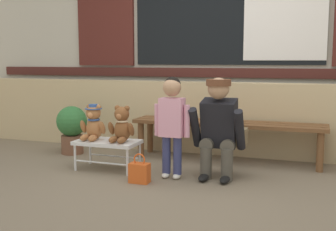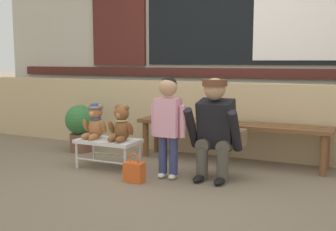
# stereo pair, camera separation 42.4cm
# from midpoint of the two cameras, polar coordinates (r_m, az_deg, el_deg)

# --- Properties ---
(ground_plane) EXTENTS (60.00, 60.00, 0.00)m
(ground_plane) POSITION_cam_midpoint_polar(r_m,az_deg,el_deg) (3.75, -1.65, -9.61)
(ground_plane) COLOR #756651
(brick_low_wall) EXTENTS (7.23, 0.25, 0.85)m
(brick_low_wall) POSITION_cam_midpoint_polar(r_m,az_deg,el_deg) (4.99, 4.29, -0.34)
(brick_low_wall) COLOR tan
(brick_low_wall) RESTS_ON ground
(shop_facade) EXTENTS (7.38, 0.26, 3.35)m
(shop_facade) POSITION_cam_midpoint_polar(r_m,az_deg,el_deg) (5.47, 5.94, 13.60)
(shop_facade) COLOR #B7B2A3
(shop_facade) RESTS_ON ground
(wooden_bench_long) EXTENTS (2.10, 0.40, 0.44)m
(wooden_bench_long) POSITION_cam_midpoint_polar(r_m,az_deg,el_deg) (4.60, 5.46, -1.69)
(wooden_bench_long) COLOR brown
(wooden_bench_long) RESTS_ON ground
(small_display_bench) EXTENTS (0.64, 0.36, 0.30)m
(small_display_bench) POSITION_cam_midpoint_polar(r_m,az_deg,el_deg) (4.32, -11.06, -3.83)
(small_display_bench) COLOR silver
(small_display_bench) RESTS_ON ground
(teddy_bear_with_hat) EXTENTS (0.28, 0.27, 0.36)m
(teddy_bear_with_hat) POSITION_cam_midpoint_polar(r_m,az_deg,el_deg) (4.37, -12.92, -1.01)
(teddy_bear_with_hat) COLOR #A86B3D
(teddy_bear_with_hat) RESTS_ON small_display_bench
(teddy_bear_plain) EXTENTS (0.28, 0.26, 0.36)m
(teddy_bear_plain) POSITION_cam_midpoint_polar(r_m,az_deg,el_deg) (4.20, -9.24, -1.36)
(teddy_bear_plain) COLOR brown
(teddy_bear_plain) RESTS_ON small_display_bench
(child_standing) EXTENTS (0.35, 0.18, 0.96)m
(child_standing) POSITION_cam_midpoint_polar(r_m,az_deg,el_deg) (3.88, -2.58, -0.08)
(child_standing) COLOR navy
(child_standing) RESTS_ON ground
(adult_crouching) EXTENTS (0.50, 0.49, 0.95)m
(adult_crouching) POSITION_cam_midpoint_polar(r_m,az_deg,el_deg) (3.92, 4.04, -1.67)
(adult_crouching) COLOR #4C473D
(adult_crouching) RESTS_ON ground
(handbag_on_ground) EXTENTS (0.18, 0.11, 0.27)m
(handbag_on_ground) POSITION_cam_midpoint_polar(r_m,az_deg,el_deg) (3.85, -7.09, -7.74)
(handbag_on_ground) COLOR #DB561E
(handbag_on_ground) RESTS_ON ground
(potted_plant) EXTENTS (0.36, 0.36, 0.57)m
(potted_plant) POSITION_cam_midpoint_polar(r_m,az_deg,el_deg) (5.14, -15.31, -1.52)
(potted_plant) COLOR brown
(potted_plant) RESTS_ON ground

